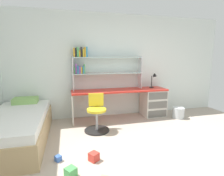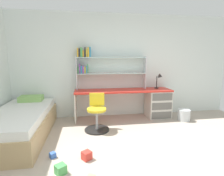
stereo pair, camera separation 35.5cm
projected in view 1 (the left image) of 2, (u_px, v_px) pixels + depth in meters
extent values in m
cube|color=silver|center=(112.00, 66.00, 4.53)|extent=(6.18, 0.06, 2.61)
cube|color=red|center=(120.00, 90.00, 4.35)|extent=(2.39, 0.54, 0.04)
cube|color=beige|center=(153.00, 102.00, 4.64)|extent=(0.56, 0.52, 0.69)
cube|color=beige|center=(72.00, 108.00, 4.13)|extent=(0.03, 0.49, 0.69)
cube|color=#5E5B57|center=(157.00, 114.00, 4.43)|extent=(0.51, 0.01, 0.18)
cube|color=#5E5B57|center=(158.00, 105.00, 4.39)|extent=(0.51, 0.01, 0.18)
cube|color=#5E5B57|center=(158.00, 96.00, 4.35)|extent=(0.51, 0.01, 0.18)
cube|color=silver|center=(73.00, 74.00, 4.15)|extent=(0.02, 0.22, 0.82)
cube|color=silver|center=(140.00, 72.00, 4.57)|extent=(0.02, 0.22, 0.82)
cube|color=silver|center=(108.00, 73.00, 4.36)|extent=(1.70, 0.22, 0.02)
cube|color=silver|center=(108.00, 58.00, 4.30)|extent=(1.70, 0.22, 0.02)
cube|color=#4CA559|center=(75.00, 70.00, 4.15)|extent=(0.02, 0.14, 0.16)
cube|color=purple|center=(76.00, 69.00, 4.15)|extent=(0.03, 0.15, 0.23)
cube|color=#338CBF|center=(78.00, 70.00, 4.16)|extent=(0.03, 0.19, 0.18)
cube|color=purple|center=(80.00, 70.00, 4.17)|extent=(0.04, 0.17, 0.18)
cube|color=yellow|center=(81.00, 70.00, 4.19)|extent=(0.03, 0.12, 0.15)
cube|color=#338CBF|center=(83.00, 70.00, 4.19)|extent=(0.02, 0.15, 0.18)
cube|color=#4CA559|center=(84.00, 69.00, 4.20)|extent=(0.02, 0.13, 0.22)
cube|color=gold|center=(74.00, 52.00, 4.08)|extent=(0.03, 0.18, 0.21)
cube|color=#26262D|center=(76.00, 53.00, 4.09)|extent=(0.03, 0.15, 0.21)
cube|color=#4CA559|center=(78.00, 52.00, 4.10)|extent=(0.04, 0.14, 0.22)
cube|color=gold|center=(80.00, 54.00, 4.11)|extent=(0.03, 0.13, 0.16)
cube|color=#26262D|center=(81.00, 52.00, 4.12)|extent=(0.04, 0.12, 0.23)
cube|color=yellow|center=(83.00, 53.00, 4.13)|extent=(0.03, 0.16, 0.18)
cube|color=gold|center=(85.00, 52.00, 4.14)|extent=(0.03, 0.19, 0.23)
cube|color=#338CBF|center=(86.00, 52.00, 4.15)|extent=(0.04, 0.17, 0.24)
cylinder|color=black|center=(151.00, 87.00, 4.66)|extent=(0.12, 0.12, 0.02)
cylinder|color=black|center=(152.00, 81.00, 4.64)|extent=(0.02, 0.02, 0.30)
cone|color=black|center=(156.00, 76.00, 4.59)|extent=(0.12, 0.11, 0.13)
cylinder|color=black|center=(97.00, 130.00, 3.67)|extent=(0.52, 0.52, 0.03)
cylinder|color=#A5A8AD|center=(97.00, 121.00, 3.63)|extent=(0.05, 0.05, 0.43)
cylinder|color=yellow|center=(97.00, 110.00, 3.59)|extent=(0.40, 0.40, 0.05)
cube|color=yellow|center=(96.00, 100.00, 3.74)|extent=(0.32, 0.08, 0.28)
cube|color=tan|center=(18.00, 132.00, 3.17)|extent=(1.01, 2.09, 0.39)
cube|color=white|center=(16.00, 118.00, 3.12)|extent=(0.95, 2.03, 0.14)
cube|color=#8CBF66|center=(26.00, 100.00, 3.86)|extent=(0.50, 0.32, 0.12)
cylinder|color=silver|center=(178.00, 113.00, 4.45)|extent=(0.29, 0.29, 0.27)
cube|color=#479E51|center=(71.00, 172.00, 2.24)|extent=(0.18, 0.18, 0.13)
cube|color=#3860B7|center=(58.00, 158.00, 2.59)|extent=(0.11, 0.11, 0.08)
cube|color=red|center=(94.00, 157.00, 2.59)|extent=(0.18, 0.18, 0.13)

